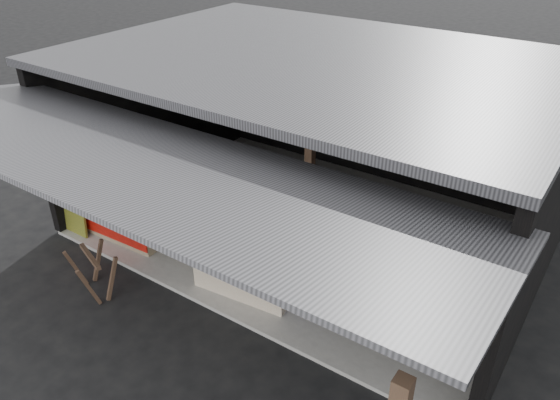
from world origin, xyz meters
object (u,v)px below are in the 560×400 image
Objects in this scene: white_crate at (282,223)px; neighbor_stall at (126,210)px; sawhorse at (93,269)px; water_barrel at (307,282)px; plastic_chair at (441,245)px; banana_table at (252,261)px.

white_crate is 0.64× the size of neighbor_stall.
neighbor_stall is at bearing 138.78° from sawhorse.
plastic_chair is (1.31, 1.62, 0.24)m from water_barrel.
sawhorse is (0.72, -1.28, -0.11)m from neighbor_stall.
sawhorse is at bearing -127.94° from plastic_chair.
neighbor_stall is 1.90× the size of plastic_chair.
plastic_chair is (3.90, 3.21, 0.12)m from sawhorse.
sawhorse is (-1.79, -1.38, -0.06)m from banana_table.
banana_table is 0.85m from water_barrel.
water_barrel is (3.31, 0.32, -0.23)m from neighbor_stall.
white_crate is at bearing -146.64° from plastic_chair.
banana_table reaches higher than plastic_chair.
sawhorse is at bearing -63.26° from neighbor_stall.
neighbor_stall reaches higher than water_barrel.
white_crate is (-0.14, 0.98, 0.08)m from banana_table.
sawhorse is 3.04m from water_barrel.
neighbor_stall is at bearing -144.68° from plastic_chair.
white_crate is 2.60m from neighbor_stall.
banana_table reaches higher than sawhorse.
neighbor_stall is at bearing -158.45° from white_crate.
white_crate is 2.05× the size of water_barrel.
water_barrel is at bearing 50.85° from sawhorse.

